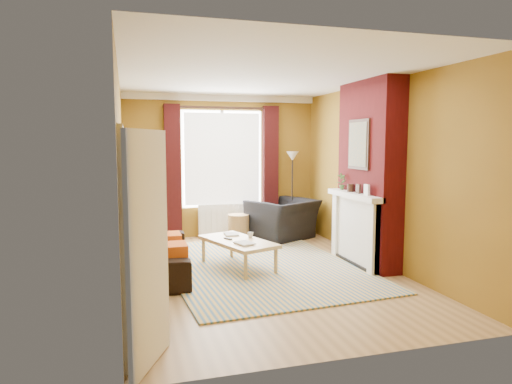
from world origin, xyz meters
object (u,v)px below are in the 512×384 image
sofa (159,253)px  armchair (283,219)px  coffee_table (238,243)px  wicker_stool (238,228)px  floor_lamp (292,169)px

sofa → armchair: armchair is taller
coffee_table → wicker_stool: 1.93m
sofa → armchair: 3.04m
floor_lamp → sofa: bearing=-143.7°
armchair → floor_lamp: floor_lamp is taller
wicker_stool → floor_lamp: size_ratio=0.30×
floor_lamp → wicker_stool: bearing=-169.0°
floor_lamp → coffee_table: bearing=-128.0°
wicker_stool → floor_lamp: 1.62m
coffee_table → floor_lamp: bearing=32.3°
coffee_table → floor_lamp: floor_lamp is taller
sofa → wicker_stool: size_ratio=4.08×
sofa → armchair: size_ratio=1.75×
coffee_table → armchair: bearing=33.7°
floor_lamp → armchair: bearing=-135.1°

